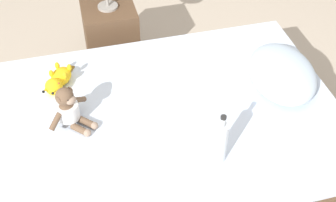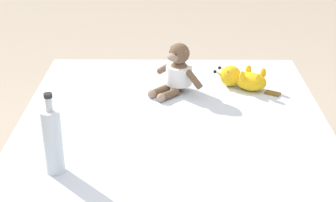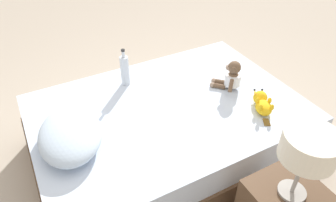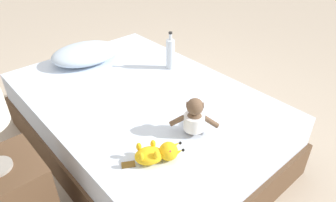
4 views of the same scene
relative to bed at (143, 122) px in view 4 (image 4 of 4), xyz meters
name	(u,v)px [view 4 (image 4 of 4)]	position (x,y,z in m)	size (l,w,h in m)	color
ground_plane	(144,146)	(0.00, 0.00, -0.24)	(16.00, 16.00, 0.00)	#B7A893
bed	(143,122)	(0.00, 0.00, 0.00)	(1.33, 1.95, 0.48)	brown
pillow	(85,54)	(-0.04, 0.70, 0.32)	(0.61, 0.48, 0.15)	silver
plush_monkey	(194,118)	(-0.02, -0.53, 0.34)	(0.26, 0.26, 0.24)	brown
plush_yellow_creature	(157,153)	(-0.33, -0.57, 0.29)	(0.31, 0.21, 0.10)	yellow
glass_bottle	(170,54)	(0.41, 0.16, 0.37)	(0.07, 0.07, 0.30)	silver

